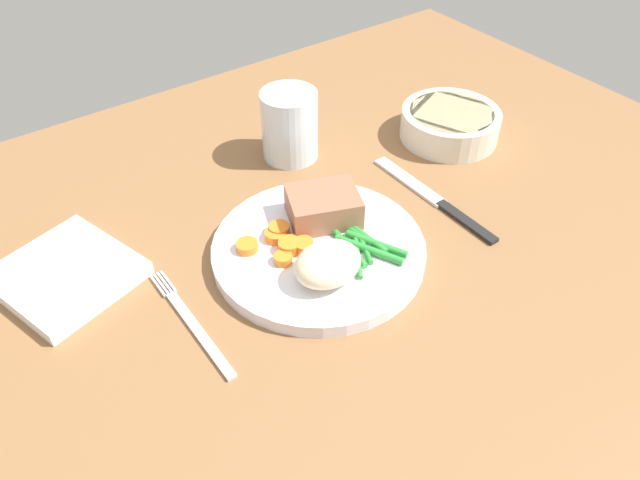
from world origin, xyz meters
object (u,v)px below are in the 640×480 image
object	(u,v)px
meat_portion	(323,206)
knife	(436,200)
dinner_plate	(320,252)
salad_bowl	(450,123)
napkin	(66,274)
fork	(192,323)
water_glass	(290,130)

from	to	relation	value
meat_portion	knife	world-z (taller)	meat_portion
dinner_plate	salad_bowl	world-z (taller)	salad_bowl
dinner_plate	meat_portion	xyz separation A→B (cm)	(3.21, 3.74, 2.54)
knife	napkin	size ratio (longest dim) A/B	1.55
dinner_plate	fork	bearing A→B (deg)	-179.08
knife	napkin	bearing A→B (deg)	163.53
meat_portion	water_glass	world-z (taller)	water_glass
salad_bowl	fork	bearing A→B (deg)	-168.03
fork	napkin	xyz separation A→B (cm)	(-7.94, 13.35, 0.62)
fork	water_glass	bearing A→B (deg)	34.18
meat_portion	napkin	size ratio (longest dim) A/B	0.60
fork	salad_bowl	xyz separation A→B (cm)	(45.32, 9.61, 2.13)
fork	napkin	distance (cm)	15.54
dinner_plate	water_glass	world-z (taller)	water_glass
meat_portion	knife	bearing A→B (deg)	-15.70
napkin	meat_portion	bearing A→B (deg)	-18.96
meat_portion	water_glass	size ratio (longest dim) A/B	0.85
fork	meat_portion	bearing A→B (deg)	8.36
meat_portion	water_glass	distance (cm)	16.00
meat_portion	fork	bearing A→B (deg)	-168.29
salad_bowl	knife	bearing A→B (deg)	-140.60
fork	salad_bowl	world-z (taller)	salad_bowl
dinner_plate	knife	distance (cm)	17.54
dinner_plate	meat_portion	world-z (taller)	meat_portion
fork	water_glass	world-z (taller)	water_glass
salad_bowl	napkin	distance (cm)	53.41
dinner_plate	napkin	xyz separation A→B (cm)	(-24.01, 13.09, 0.02)
water_glass	salad_bowl	size ratio (longest dim) A/B	0.68
knife	meat_portion	bearing A→B (deg)	165.68
knife	salad_bowl	xyz separation A→B (cm)	(11.73, 9.64, 2.13)
salad_bowl	napkin	size ratio (longest dim) A/B	1.03
meat_portion	dinner_plate	bearing A→B (deg)	-130.60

